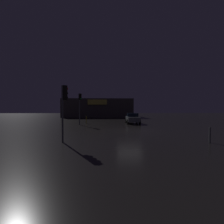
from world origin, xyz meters
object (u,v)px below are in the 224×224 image
store_building (98,108)px  traffic_signal_cross_left (64,100)px  traffic_signal_opposite (80,102)px  car_near (133,118)px

store_building → traffic_signal_cross_left: size_ratio=4.61×
traffic_signal_cross_left → traffic_signal_opposite: bearing=93.4°
traffic_signal_opposite → traffic_signal_cross_left: traffic_signal_opposite is taller
traffic_signal_cross_left → car_near: (6.86, 13.05, -2.05)m
traffic_signal_opposite → traffic_signal_cross_left: (0.67, -11.34, -0.27)m
store_building → traffic_signal_cross_left: store_building is taller
traffic_signal_opposite → car_near: bearing=12.8°
traffic_signal_opposite → traffic_signal_cross_left: 11.36m
traffic_signal_opposite → car_near: size_ratio=1.06×
traffic_signal_opposite → traffic_signal_cross_left: bearing=-86.6°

